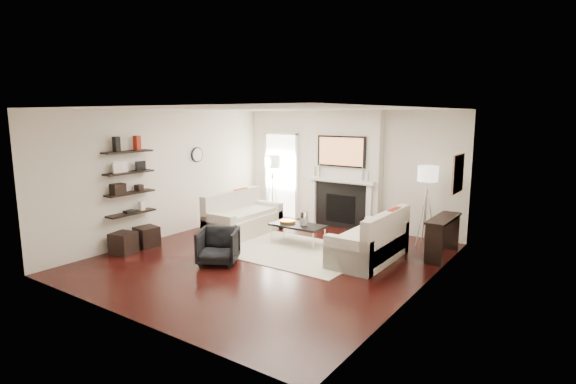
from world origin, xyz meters
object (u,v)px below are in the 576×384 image
Objects in this scene: loveseat_right_base at (368,249)px; lamp_left_shade at (272,162)px; loveseat_left_base at (244,225)px; ottoman_near at (147,237)px; coffee_table at (298,225)px; armchair at (218,245)px; lamp_right_shade at (428,174)px.

lamp_left_shade is (-3.38, 1.64, 1.24)m from loveseat_right_base.
ottoman_near is at bearing -118.23° from loveseat_left_base.
coffee_table is 2.75× the size of lamp_left_shade.
coffee_table is at bearing 36.99° from ottoman_near.
armchair is (-2.10, -1.67, 0.13)m from loveseat_right_base.
lamp_right_shade is at bearing 71.54° from loveseat_right_base.
loveseat_right_base is 2.63× the size of armchair.
armchair is at bearing -129.10° from lamp_right_shade.
loveseat_left_base is 3.02m from loveseat_right_base.
lamp_left_shade reaches higher than armchair.
coffee_table is 1.84m from armchair.
coffee_table is at bearing 176.62° from loveseat_right_base.
loveseat_left_base and coffee_table have the same top height.
loveseat_left_base is 2.01m from lamp_left_shade.
coffee_table is 2.77m from lamp_right_shade.
loveseat_left_base is 2.00m from armchair.
loveseat_left_base is at bearing 61.77° from ottoman_near.
armchair is at bearing -68.95° from lamp_left_shade.
loveseat_right_base is 1.60m from coffee_table.
lamp_left_shade reaches higher than loveseat_left_base.
loveseat_left_base is at bearing -157.66° from lamp_right_shade.
lamp_right_shade is (3.54, 1.45, 1.24)m from loveseat_left_base.
loveseat_left_base is 4.50× the size of ottoman_near.
armchair is 4.31m from lamp_right_shade.
lamp_left_shade reaches higher than coffee_table.
lamp_left_shade is (-1.79, 1.55, 1.05)m from coffee_table.
coffee_table is at bearing -40.86° from lamp_left_shade.
lamp_left_shade is at bearing 103.19° from loveseat_left_base.
armchair is 1.90m from ottoman_near.
lamp_left_shade is at bearing 81.31° from armchair.
armchair reaches higher than loveseat_right_base.
lamp_left_shade and lamp_right_shade have the same top height.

